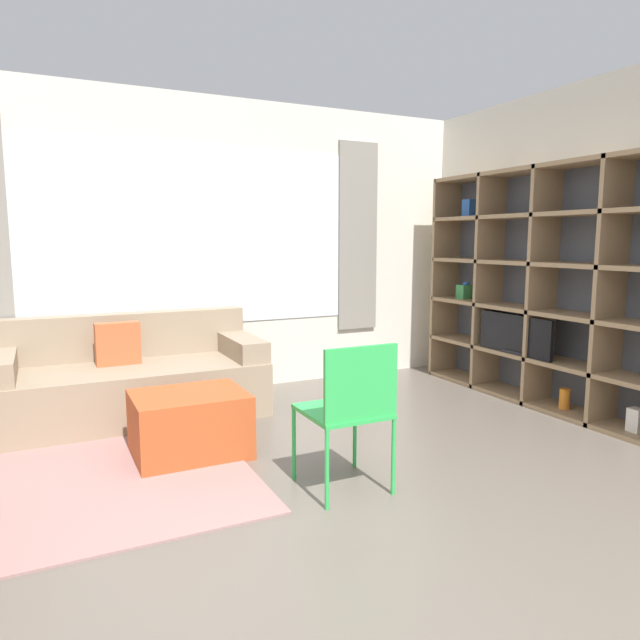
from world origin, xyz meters
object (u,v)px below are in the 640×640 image
(folding_chair, at_px, (350,404))
(shelving_unit, at_px, (544,289))
(couch_main, at_px, (130,381))
(ottoman, at_px, (190,424))

(folding_chair, bearing_deg, shelving_unit, -160.29)
(shelving_unit, height_order, couch_main, shelving_unit)
(couch_main, relative_size, folding_chair, 2.40)
(couch_main, relative_size, ottoman, 2.86)
(ottoman, height_order, folding_chair, folding_chair)
(couch_main, bearing_deg, folding_chair, -65.78)
(ottoman, bearing_deg, shelving_unit, -2.30)
(shelving_unit, bearing_deg, ottoman, 177.70)
(shelving_unit, height_order, ottoman, shelving_unit)
(couch_main, bearing_deg, ottoman, -77.30)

